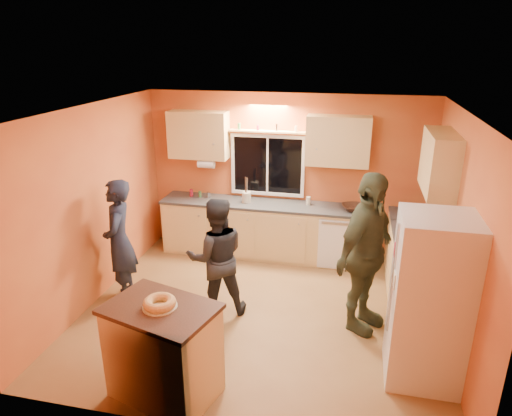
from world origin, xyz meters
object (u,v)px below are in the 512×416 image
(island, at_px, (164,350))
(person_left, at_px, (119,241))
(person_center, at_px, (216,257))
(refrigerator, at_px, (429,301))
(person_right, at_px, (366,254))

(island, height_order, person_left, person_left)
(person_left, bearing_deg, person_center, 69.92)
(refrigerator, distance_m, island, 2.67)
(island, xyz_separation_m, person_center, (0.08, 1.53, 0.28))
(refrigerator, xyz_separation_m, person_right, (-0.62, 0.77, 0.09))
(island, height_order, person_center, person_center)
(refrigerator, xyz_separation_m, person_center, (-2.44, 0.71, -0.12))
(island, distance_m, person_center, 1.55)
(person_left, height_order, person_center, person_left)
(island, xyz_separation_m, person_right, (1.89, 1.58, 0.49))
(person_right, bearing_deg, person_left, 118.75)
(person_left, distance_m, person_right, 3.17)
(refrigerator, bearing_deg, person_center, 163.73)
(refrigerator, distance_m, person_left, 3.87)
(island, bearing_deg, person_left, 144.89)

